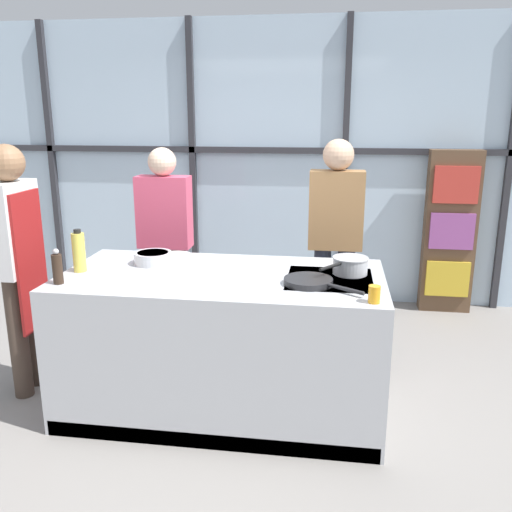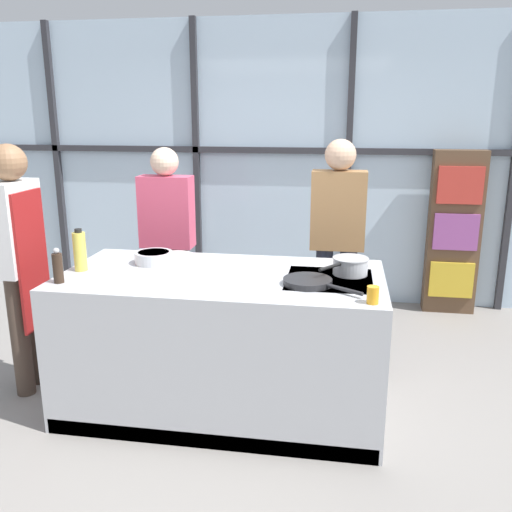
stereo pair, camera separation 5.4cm
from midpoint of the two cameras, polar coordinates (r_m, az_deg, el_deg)
ground_plane at (r=3.78m, az=-2.95°, el=-15.39°), size 18.00×18.00×0.00m
back_window_wall at (r=5.55m, az=1.90°, el=9.70°), size 6.40×0.10×2.80m
bookshelf at (r=5.52m, az=20.38°, el=2.27°), size 0.48×0.19×1.57m
demo_island at (r=3.57m, az=-3.03°, el=-9.02°), size 2.02×1.00×0.92m
chef at (r=3.95m, az=-23.29°, el=0.31°), size 0.24×0.39×1.71m
spectator_far_left at (r=4.57m, az=-8.96°, el=2.34°), size 0.43×0.23×1.64m
spectator_center_left at (r=4.33m, az=8.92°, el=2.41°), size 0.42×0.24×1.71m
frying_pan at (r=3.21m, az=6.04°, el=-2.68°), size 0.47×0.36×0.04m
saucepan at (r=3.44m, az=10.32°, el=-0.99°), size 0.30×0.36×0.11m
white_plate at (r=3.86m, az=-7.99°, el=0.07°), size 0.23×0.23×0.01m
mixing_bowl at (r=3.70m, az=-10.30°, el=-0.11°), size 0.25×0.25×0.08m
oil_bottle at (r=3.62m, az=-17.65°, el=0.50°), size 0.08×0.08×0.27m
pepper_grinder at (r=3.41m, az=-19.71°, el=-1.11°), size 0.06×0.06×0.21m
juice_glass_near at (r=2.95m, az=12.72°, el=-4.02°), size 0.06×0.06×0.09m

